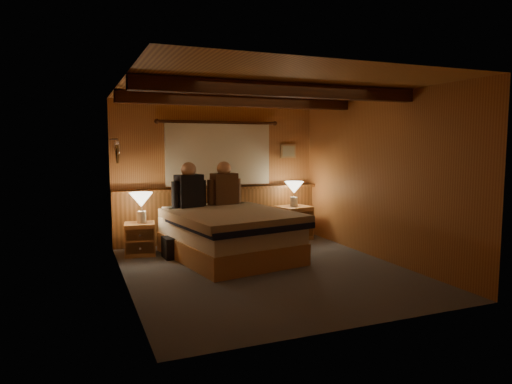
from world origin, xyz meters
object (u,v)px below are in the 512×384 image
nightstand_left (140,239)px  duffel_bag (181,246)px  bed (229,234)px  person_right (224,187)px  nightstand_right (294,223)px  lamp_right (294,189)px  person_left (189,189)px  lamp_left (141,202)px

nightstand_left → duffel_bag: (0.55, -0.35, -0.08)m
bed → person_right: bearing=67.2°
nightstand_left → person_right: size_ratio=0.68×
nightstand_right → person_right: size_ratio=0.85×
nightstand_left → person_right: (1.38, 0.10, 0.74)m
bed → lamp_right: lamp_right is taller
person_right → duffel_bag: size_ratio=1.36×
person_left → duffel_bag: (-0.22, -0.33, -0.83)m
person_left → person_right: size_ratio=1.00×
lamp_right → person_right: bearing=-178.1°
duffel_bag → nightstand_right: bearing=9.8°
bed → duffel_bag: bearing=144.0°
lamp_right → person_left: bearing=-175.1°
person_left → nightstand_right: bearing=-11.2°
lamp_right → person_left: (-1.92, -0.16, 0.09)m
nightstand_left → nightstand_right: size_ratio=0.80×
lamp_left → nightstand_right: bearing=3.1°
nightstand_right → lamp_right: lamp_right is taller
lamp_left → person_right: (1.35, 0.08, 0.17)m
lamp_left → lamp_right: size_ratio=1.04×
nightstand_left → person_left: (0.77, -0.02, 0.74)m
nightstand_right → duffel_bag: nightstand_right is taller
bed → person_left: size_ratio=3.12×
lamp_right → person_right: (-1.30, -0.04, 0.09)m
lamp_right → person_left: person_left is taller
lamp_left → duffel_bag: bearing=-36.4°
person_left → person_right: 0.63m
lamp_left → person_right: 1.36m
nightstand_left → person_right: 1.57m
nightstand_left → lamp_right: bearing=11.0°
nightstand_left → duffel_bag: size_ratio=0.92×
lamp_left → nightstand_left: bearing=-146.7°
bed → nightstand_left: bearing=140.8°
bed → lamp_left: 1.43m
duffel_bag → person_left: bearing=53.1°
duffel_bag → bed: bearing=-29.8°
bed → lamp_left: size_ratio=4.96×
lamp_right → person_right: size_ratio=0.61×
nightstand_left → lamp_right: (2.68, 0.14, 0.65)m
lamp_left → person_right: bearing=3.3°
nightstand_right → person_left: (-1.93, -0.19, 0.70)m
bed → person_right: person_right is taller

